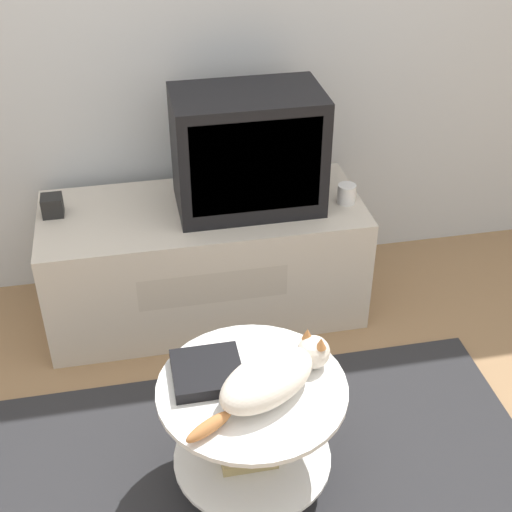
{
  "coord_description": "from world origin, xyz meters",
  "views": [
    {
      "loc": [
        -0.34,
        -1.54,
        2.08
      ],
      "look_at": [
        0.07,
        0.54,
        0.63
      ],
      "focal_mm": 50.0,
      "sensor_mm": 36.0,
      "label": 1
    }
  ],
  "objects_px": {
    "cat": "(272,377)",
    "speaker": "(52,206)",
    "tv": "(248,151)",
    "dvd_box": "(207,372)"
  },
  "relations": [
    {
      "from": "dvd_box",
      "to": "cat",
      "type": "relative_size",
      "value": 0.43
    },
    {
      "from": "speaker",
      "to": "cat",
      "type": "height_order",
      "value": "speaker"
    },
    {
      "from": "speaker",
      "to": "cat",
      "type": "xyz_separation_m",
      "value": [
        0.69,
        -1.12,
        -0.05
      ]
    },
    {
      "from": "cat",
      "to": "speaker",
      "type": "bearing_deg",
      "value": 90.58
    },
    {
      "from": "tv",
      "to": "speaker",
      "type": "distance_m",
      "value": 0.84
    },
    {
      "from": "speaker",
      "to": "cat",
      "type": "relative_size",
      "value": 0.17
    },
    {
      "from": "speaker",
      "to": "cat",
      "type": "distance_m",
      "value": 1.32
    },
    {
      "from": "dvd_box",
      "to": "cat",
      "type": "distance_m",
      "value": 0.22
    },
    {
      "from": "tv",
      "to": "dvd_box",
      "type": "xyz_separation_m",
      "value": [
        -0.31,
        -0.94,
        -0.29
      ]
    },
    {
      "from": "tv",
      "to": "cat",
      "type": "bearing_deg",
      "value": -96.82
    }
  ]
}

